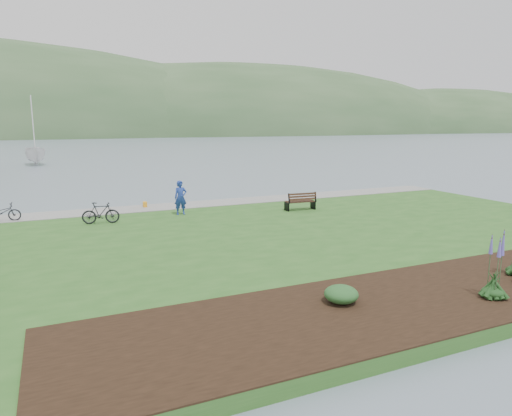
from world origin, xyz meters
The scene contains 13 objects.
ground centered at (0.00, 0.00, 0.00)m, with size 600.00×600.00×0.00m, color slate.
lawn centered at (0.00, -2.00, 0.20)m, with size 34.00×20.00×0.40m, color #28571E.
shoreline_path centered at (0.00, 6.90, 0.42)m, with size 34.00×2.20×0.03m, color gray.
garden_bed centered at (3.00, -9.80, 0.42)m, with size 24.00×4.40×0.04m, color black.
far_hillside centered at (20.00, 170.00, 0.00)m, with size 580.00×80.00×38.00m, color #345630, non-canonical shape.
park_bench centered at (4.34, 2.85, 0.91)m, with size 1.72×0.80×1.04m.
person centered at (-2.08, 4.38, 1.46)m, with size 0.77×0.53×2.12m, color navy.
bicycle_a centered at (-10.61, 6.26, 0.86)m, with size 1.76×0.61×0.92m, color black.
bicycle_b centered at (-6.19, 3.77, 0.92)m, with size 1.74×0.50×1.05m, color black.
sailboat centered at (-9.93, 44.23, 0.00)m, with size 10.26×10.44×27.04m, color silver.
pannier centered at (-3.45, 7.20, 0.57)m, with size 0.20×0.31×0.33m, color orange.
echium_0 centered at (2.74, -10.70, 1.19)m, with size 0.62×0.62×2.01m.
shrub_0 centered at (-1.31, -9.28, 0.67)m, with size 0.92×0.92×0.46m, color #1E4C21.
Camera 1 is at (-8.14, -18.93, 5.21)m, focal length 32.00 mm.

